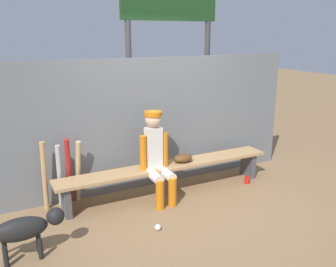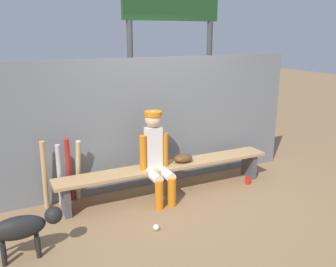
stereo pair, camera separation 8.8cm
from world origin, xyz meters
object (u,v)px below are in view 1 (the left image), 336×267
dugout_bench (168,170)px  scoreboard (173,21)px  bat_wood_tan (45,176)px  baseball (158,227)px  bat_wood_natural (78,171)px  bat_aluminum_red (69,171)px  dog (27,228)px  bat_aluminum_silver (60,176)px  cup_on_bench (164,159)px  cup_on_ground (247,180)px  baseball_glove (183,158)px  player_seated (157,154)px

dugout_bench → scoreboard: (0.86, 1.50, 2.04)m
bat_wood_tan → scoreboard: size_ratio=0.27×
baseball → dugout_bench: bearing=56.5°
bat_wood_natural → scoreboard: size_ratio=0.25×
scoreboard → bat_aluminum_red: bearing=-150.5°
dog → bat_wood_natural: bearing=53.7°
baseball → bat_wood_tan: bearing=133.6°
bat_aluminum_silver → bat_wood_tan: bat_wood_tan is taller
bat_wood_tan → cup_on_bench: (1.59, -0.17, 0.02)m
dog → cup_on_ground: bearing=9.2°
bat_aluminum_red → bat_aluminum_silver: 0.13m
bat_aluminum_silver → bat_wood_tan: (-0.18, -0.01, 0.03)m
scoreboard → cup_on_bench: bearing=-121.8°
scoreboard → dog: scoreboard is taller
dugout_bench → scoreboard: 2.68m
bat_wood_natural → baseball: size_ratio=11.84×
baseball → cup_on_bench: (0.54, 0.93, 0.45)m
baseball_glove → scoreboard: scoreboard is taller
bat_aluminum_silver → bat_wood_natural: bearing=7.3°
bat_wood_tan → dog: 1.06m
baseball_glove → bat_wood_tan: size_ratio=0.31×
bat_wood_natural → bat_aluminum_red: (-0.12, -0.01, 0.03)m
bat_aluminum_red → dog: 1.22m
dugout_bench → player_seated: size_ratio=2.59×
bat_aluminum_red → cup_on_ground: 2.61m
baseball_glove → cup_on_bench: size_ratio=2.55×
player_seated → bat_aluminum_silver: (-1.21, 0.36, -0.22)m
dugout_bench → cup_on_ground: bearing=-10.9°
cup_on_bench → player_seated: bearing=-137.6°
cup_on_ground → scoreboard: bearing=101.6°
dugout_bench → cup_on_bench: bearing=103.1°
bat_wood_natural → bat_aluminum_red: bat_aluminum_red is taller
baseball → scoreboard: (1.43, 2.35, 2.35)m
dugout_bench → bat_wood_natural: 1.22m
baseball_glove → scoreboard: 2.51m
baseball_glove → bat_wood_natural: bat_wood_natural is taller
baseball_glove → bat_aluminum_red: 1.56m
baseball_glove → cup_on_bench: 0.27m
player_seated → baseball_glove: size_ratio=4.31×
bat_wood_tan → dog: bearing=-108.4°
dugout_bench → bat_wood_tan: bat_wood_tan is taller
bat_wood_natural → scoreboard: scoreboard is taller
bat_wood_natural → bat_aluminum_red: 0.13m
bat_aluminum_red → bat_wood_tan: bearing=-174.8°
bat_wood_tan → dugout_bench: bearing=-8.8°
bat_aluminum_red → scoreboard: size_ratio=0.27×
bat_aluminum_silver → baseball: (0.86, -1.11, -0.39)m
bat_aluminum_red → cup_on_ground: (2.53, -0.51, -0.41)m
bat_wood_natural → bat_wood_tan: bat_wood_tan is taller
scoreboard → dog: (-2.81, -2.25, -2.06)m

